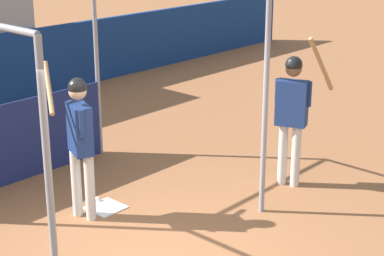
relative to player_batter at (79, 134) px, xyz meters
name	(u,v)px	position (x,y,z in m)	size (l,w,h in m)	color
batting_cage	(34,111)	(0.05, 1.02, 0.09)	(3.34, 3.33, 2.82)	gray
home_plate	(106,207)	(0.36, -0.01, -1.12)	(0.44, 0.44, 0.02)	white
player_batter	(79,134)	(0.00, 0.00, 0.00)	(0.57, 0.90, 1.97)	silver
player_waiting	(292,108)	(2.65, -1.38, 0.03)	(0.59, 0.69, 2.22)	silver
baseball	(98,199)	(0.41, 0.22, -1.09)	(0.07, 0.07, 0.07)	white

